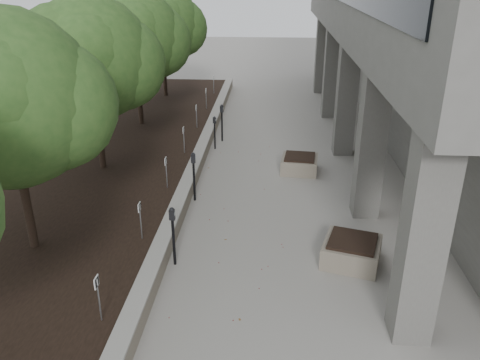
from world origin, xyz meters
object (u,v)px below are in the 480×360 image
(planter_back, at_px, (299,164))
(parking_meter_4, at_px, (215,133))
(parking_meter_3, at_px, (194,177))
(parking_meter_5, at_px, (222,123))
(crabapple_tree_3, at_px, (94,85))
(parking_meter_2, at_px, (173,236))
(planter_front, at_px, (352,251))
(crabapple_tree_4, at_px, (136,58))
(crabapple_tree_5, at_px, (163,41))
(crabapple_tree_2, at_px, (14,136))

(planter_back, bearing_deg, parking_meter_4, 146.64)
(parking_meter_3, bearing_deg, parking_meter_5, 80.62)
(planter_back, bearing_deg, parking_meter_3, -142.24)
(crabapple_tree_3, xyz_separation_m, parking_meter_2, (3.32, -4.95, -2.37))
(crabapple_tree_3, xyz_separation_m, planter_front, (7.48, -4.57, -2.82))
(parking_meter_2, bearing_deg, crabapple_tree_3, 128.80)
(crabapple_tree_4, relative_size, planter_back, 4.52)
(crabapple_tree_5, height_order, parking_meter_3, crabapple_tree_5)
(parking_meter_4, relative_size, planter_front, 1.02)
(crabapple_tree_4, bearing_deg, crabapple_tree_2, -90.00)
(crabapple_tree_3, height_order, parking_meter_5, crabapple_tree_3)
(parking_meter_4, bearing_deg, planter_front, -41.48)
(crabapple_tree_2, bearing_deg, parking_meter_3, 47.13)
(crabapple_tree_2, xyz_separation_m, planter_back, (6.51, 6.03, -2.84))
(crabapple_tree_2, xyz_separation_m, crabapple_tree_3, (0.00, 5.00, 0.00))
(crabapple_tree_3, height_order, parking_meter_2, crabapple_tree_3)
(crabapple_tree_2, xyz_separation_m, parking_meter_3, (3.26, 3.52, -2.35))
(parking_meter_3, height_order, planter_front, parking_meter_3)
(crabapple_tree_5, distance_m, parking_meter_2, 15.50)
(crabapple_tree_5, bearing_deg, planter_back, -54.05)
(crabapple_tree_2, xyz_separation_m, parking_meter_4, (3.35, 8.10, -2.47))
(parking_meter_3, bearing_deg, parking_meter_2, -95.61)
(crabapple_tree_2, bearing_deg, parking_meter_4, 67.54)
(parking_meter_2, xyz_separation_m, planter_back, (3.18, 5.98, -0.47))
(parking_meter_3, distance_m, planter_back, 4.13)
(parking_meter_5, bearing_deg, parking_meter_2, -79.86)
(planter_front, bearing_deg, parking_meter_5, 114.57)
(crabapple_tree_5, relative_size, parking_meter_5, 3.59)
(planter_front, bearing_deg, parking_meter_3, 143.79)
(crabapple_tree_3, xyz_separation_m, parking_meter_3, (3.26, -1.48, -2.35))
(crabapple_tree_5, relative_size, parking_meter_4, 4.19)
(crabapple_tree_2, height_order, parking_meter_5, crabapple_tree_2)
(parking_meter_2, bearing_deg, crabapple_tree_2, -174.26)
(parking_meter_5, distance_m, planter_front, 9.49)
(planter_back, bearing_deg, crabapple_tree_2, -137.18)
(parking_meter_2, relative_size, parking_meter_5, 0.99)
(crabapple_tree_3, bearing_deg, crabapple_tree_5, 90.00)
(parking_meter_3, relative_size, parking_meter_4, 1.18)
(parking_meter_3, relative_size, parking_meter_5, 1.01)
(parking_meter_3, bearing_deg, crabapple_tree_4, 110.15)
(crabapple_tree_3, relative_size, parking_meter_3, 3.55)
(crabapple_tree_4, distance_m, planter_front, 12.47)
(parking_meter_2, bearing_deg, parking_meter_3, 95.91)
(planter_back, bearing_deg, parking_meter_5, 134.48)
(crabapple_tree_2, relative_size, parking_meter_5, 3.59)
(parking_meter_5, bearing_deg, crabapple_tree_2, -99.84)
(crabapple_tree_2, height_order, parking_meter_2, crabapple_tree_2)
(crabapple_tree_4, height_order, parking_meter_5, crabapple_tree_4)
(parking_meter_5, relative_size, planter_back, 1.26)
(crabapple_tree_2, xyz_separation_m, crabapple_tree_4, (0.00, 10.00, 0.00))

